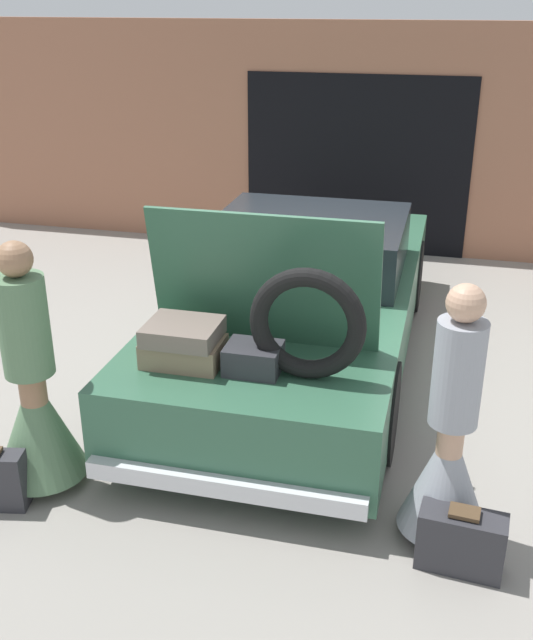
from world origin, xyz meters
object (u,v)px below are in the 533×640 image
object	(u,v)px
person_left	(35,402)
person_right	(449,453)
suitcase_beside_right_person	(461,541)
car	(302,300)

from	to	relation	value
person_left	person_right	size ratio (longest dim) A/B	1.04
person_left	person_right	distance (m)	2.65
person_left	suitcase_beside_right_person	distance (m)	2.80
person_left	suitcase_beside_right_person	bearing A→B (deg)	80.27
person_right	suitcase_beside_right_person	size ratio (longest dim) A/B	3.26
person_left	suitcase_beside_right_person	world-z (taller)	person_left
person_left	person_right	world-z (taller)	person_left
car	suitcase_beside_right_person	size ratio (longest dim) A/B	9.45
person_left	car	bearing A→B (deg)	143.49
car	person_left	world-z (taller)	car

